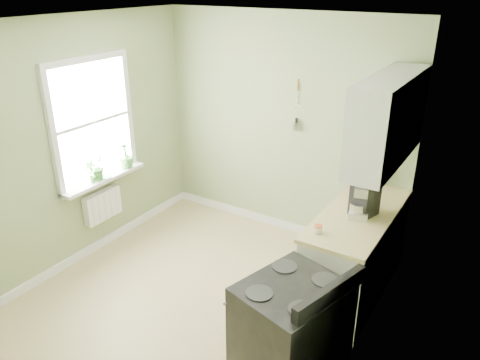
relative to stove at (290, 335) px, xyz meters
The scene contains 21 objects.
floor 1.44m from the stove, 160.60° to the left, with size 3.20×3.60×0.02m, color tan.
ceiling 2.62m from the stove, 160.60° to the left, with size 3.20×3.60×0.02m, color white.
wall_back 2.74m from the stove, 119.48° to the left, with size 3.20×0.02×2.70m, color #8E9E6C.
wall_left 3.05m from the stove, behind, with size 0.02×3.60×2.70m, color #8E9E6C.
wall_right 1.04m from the stove, 53.54° to the left, with size 0.02×3.60×2.70m, color #8E9E6C.
base_cabinets 1.45m from the stove, 89.11° to the left, with size 0.60×1.60×0.87m, color silver.
countertop 1.51m from the stove, 89.51° to the left, with size 0.64×1.60×0.04m, color #CCB97D.
upper_cabinets 2.08m from the stove, 84.56° to the left, with size 0.35×1.40×0.80m, color silver.
window 3.15m from the stove, 165.31° to the left, with size 0.06×1.14×1.44m.
window_sill 2.92m from the stove, 164.94° to the left, with size 0.18×1.14×0.04m, color white.
radiator 2.90m from the stove, 166.05° to the left, with size 0.12×0.50×0.35m, color white.
wall_utensils 2.71m from the stove, 115.79° to the left, with size 0.02×0.14×0.58m.
stove is the anchor object (origin of this frame).
stand_mixer 1.53m from the stove, 89.06° to the left, with size 0.24×0.32×0.36m.
kettle 2.24m from the stove, 95.22° to the left, with size 0.20×0.12×0.20m.
coffee_maker 1.57m from the stove, 88.11° to the left, with size 0.27×0.28×0.37m.
red_tray 2.27m from the stove, 95.99° to the left, with size 0.37×0.37×0.02m, color #BF4628.
jar 1.00m from the stove, 101.29° to the left, with size 0.07×0.07×0.08m.
plant_a 2.89m from the stove, 168.36° to the left, with size 0.14×0.10×0.27m, color #3A7532.
plant_b 2.92m from the stove, 166.26° to the left, with size 0.17×0.14×0.31m, color #3A7532.
plant_c 3.05m from the stove, 158.14° to the left, with size 0.18×0.18×0.32m, color #3A7532.
Camera 1 is at (2.45, -3.06, 3.04)m, focal length 35.00 mm.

